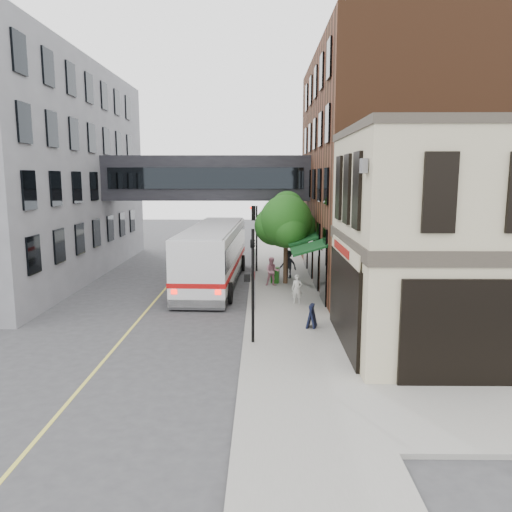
{
  "coord_description": "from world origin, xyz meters",
  "views": [
    {
      "loc": [
        0.73,
        -16.93,
        6.64
      ],
      "look_at": [
        0.51,
        3.12,
        3.42
      ],
      "focal_mm": 35.0,
      "sensor_mm": 36.0,
      "label": 1
    }
  ],
  "objects_px": {
    "pedestrian_a": "(297,289)",
    "sandwich_board": "(312,316)",
    "pedestrian_c": "(288,264)",
    "pedestrian_b": "(272,271)",
    "bus": "(214,252)",
    "newspaper_box": "(275,275)"
  },
  "relations": [
    {
      "from": "bus",
      "to": "pedestrian_a",
      "type": "bearing_deg",
      "value": -47.93
    },
    {
      "from": "newspaper_box",
      "to": "pedestrian_a",
      "type": "bearing_deg",
      "value": -67.92
    },
    {
      "from": "pedestrian_b",
      "to": "sandwich_board",
      "type": "relative_size",
      "value": 1.7
    },
    {
      "from": "pedestrian_a",
      "to": "pedestrian_b",
      "type": "height_order",
      "value": "pedestrian_b"
    },
    {
      "from": "newspaper_box",
      "to": "bus",
      "type": "bearing_deg",
      "value": -173.93
    },
    {
      "from": "pedestrian_a",
      "to": "sandwich_board",
      "type": "xyz_separation_m",
      "value": [
        0.34,
        -4.13,
        -0.25
      ]
    },
    {
      "from": "bus",
      "to": "pedestrian_b",
      "type": "relative_size",
      "value": 7.7
    },
    {
      "from": "bus",
      "to": "sandwich_board",
      "type": "distance_m",
      "value": 10.83
    },
    {
      "from": "sandwich_board",
      "to": "pedestrian_a",
      "type": "bearing_deg",
      "value": 111.53
    },
    {
      "from": "pedestrian_a",
      "to": "pedestrian_c",
      "type": "relative_size",
      "value": 0.83
    },
    {
      "from": "pedestrian_a",
      "to": "pedestrian_b",
      "type": "relative_size",
      "value": 0.87
    },
    {
      "from": "bus",
      "to": "sandwich_board",
      "type": "relative_size",
      "value": 13.1
    },
    {
      "from": "bus",
      "to": "pedestrian_c",
      "type": "relative_size",
      "value": 7.32
    },
    {
      "from": "pedestrian_b",
      "to": "newspaper_box",
      "type": "distance_m",
      "value": 0.89
    },
    {
      "from": "pedestrian_c",
      "to": "sandwich_board",
      "type": "bearing_deg",
      "value": -55.25
    },
    {
      "from": "pedestrian_a",
      "to": "sandwich_board",
      "type": "height_order",
      "value": "pedestrian_a"
    },
    {
      "from": "bus",
      "to": "pedestrian_c",
      "type": "height_order",
      "value": "bus"
    },
    {
      "from": "newspaper_box",
      "to": "sandwich_board",
      "type": "distance_m",
      "value": 9.22
    },
    {
      "from": "bus",
      "to": "sandwich_board",
      "type": "height_order",
      "value": "bus"
    },
    {
      "from": "pedestrian_a",
      "to": "pedestrian_c",
      "type": "height_order",
      "value": "pedestrian_c"
    },
    {
      "from": "pedestrian_b",
      "to": "bus",
      "type": "bearing_deg",
      "value": 162.43
    },
    {
      "from": "pedestrian_a",
      "to": "newspaper_box",
      "type": "xyz_separation_m",
      "value": [
        -0.99,
        4.99,
        -0.27
      ]
    }
  ]
}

